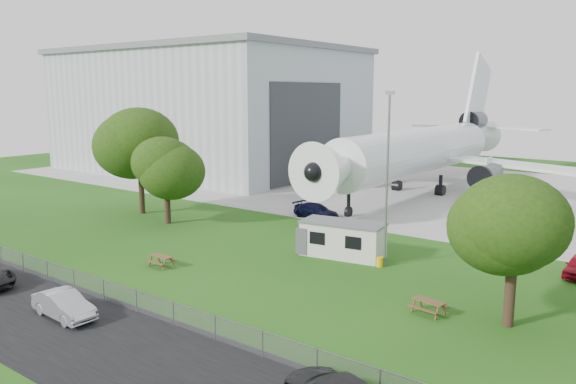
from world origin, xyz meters
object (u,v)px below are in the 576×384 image
Objects in this scene: airliner at (423,149)px; picnic_east at (428,313)px; hangar at (209,109)px; site_cabin at (343,239)px; car_centre_sedan at (64,305)px; picnic_west at (162,266)px.

airliner is 39.65m from picnic_east.
hangar reaches higher than picnic_east.
hangar is at bearing 145.32° from site_cabin.
airliner is at bearing -0.22° from hangar.
picnic_east is at bearing -65.88° from airliner.
hangar is at bearing 155.08° from picnic_east.
airliner reaches higher than car_centre_sedan.
site_cabin is 19.86m from car_centre_sedan.
airliner is at bearing 102.64° from site_cabin.
site_cabin is 1.60× the size of car_centre_sedan.
picnic_west is 1.00× the size of picnic_east.
site_cabin is 3.85× the size of picnic_west.
picnic_east is (16.06, -35.87, -5.27)m from airliner.
site_cabin is at bearing 155.05° from picnic_east.
airliner is 26.52× the size of picnic_east.
airliner is 11.00× the size of car_centre_sedan.
site_cabin is 13.24m from picnic_west.
picnic_west is (-8.93, -9.68, -1.31)m from site_cabin.
airliner reaches higher than picnic_east.
car_centre_sedan is (-15.59, -12.32, 0.72)m from picnic_east.
site_cabin is at bearing -15.32° from car_centre_sedan.
picnic_west and picnic_east have the same top height.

